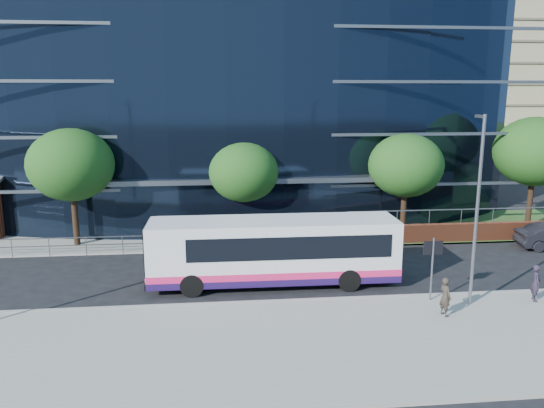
{
  "coord_description": "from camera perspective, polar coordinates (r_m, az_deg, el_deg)",
  "views": [
    {
      "loc": [
        -4.58,
        -22.43,
        9.06
      ],
      "look_at": [
        -1.42,
        8.0,
        2.51
      ],
      "focal_mm": 35.0,
      "sensor_mm": 36.0,
      "label": 1
    }
  ],
  "objects": [
    {
      "name": "street_sign",
      "position": [
        23.76,
        16.9,
        -5.36
      ],
      "size": [
        0.85,
        0.09,
        2.8
      ],
      "color": "slate",
      "rests_on": "pavement_near"
    },
    {
      "name": "guard_railings",
      "position": [
        30.75,
        -12.12,
        -3.73
      ],
      "size": [
        24.0,
        0.05,
        1.1
      ],
      "color": "slate",
      "rests_on": "ground"
    },
    {
      "name": "tree_far_b",
      "position": [
        32.34,
        -3.07,
        3.44
      ],
      "size": [
        4.29,
        4.29,
        6.05
      ],
      "color": "black",
      "rests_on": "ground"
    },
    {
      "name": "tree_far_a",
      "position": [
        32.81,
        -20.8,
        3.95
      ],
      "size": [
        4.95,
        4.95,
        6.98
      ],
      "color": "black",
      "rests_on": "ground"
    },
    {
      "name": "tree_far_d",
      "position": [
        38.61,
        26.44,
        5.07
      ],
      "size": [
        5.28,
        5.28,
        7.44
      ],
      "color": "black",
      "rests_on": "ground"
    },
    {
      "name": "city_bus",
      "position": [
        25.08,
        0.41,
        -5.03
      ],
      "size": [
        11.73,
        2.78,
        3.17
      ],
      "rotation": [
        0.0,
        0.0,
        -0.01
      ],
      "color": "silver",
      "rests_on": "ground"
    },
    {
      "name": "pedestrian_b",
      "position": [
        22.72,
        18.14,
        -9.44
      ],
      "size": [
        0.52,
        0.67,
        1.61
      ],
      "primitive_type": "imported",
      "rotation": [
        0.0,
        0.0,
        1.83
      ],
      "color": "#312922",
      "rests_on": "pavement_near"
    },
    {
      "name": "streetlight_east",
      "position": [
        23.32,
        21.2,
        -0.17
      ],
      "size": [
        0.15,
        0.77,
        8.0
      ],
      "color": "slate",
      "rests_on": "pavement_near"
    },
    {
      "name": "glass_office",
      "position": [
        43.3,
        -5.25,
        10.63
      ],
      "size": [
        44.0,
        23.1,
        16.0
      ],
      "color": "black",
      "rests_on": "ground"
    },
    {
      "name": "yellow_line_inner",
      "position": [
        24.03,
        5.59,
        -10.11
      ],
      "size": [
        80.0,
        0.08,
        0.01
      ],
      "primitive_type": "cube",
      "color": "gold",
      "rests_on": "ground"
    },
    {
      "name": "tree_dist_e",
      "position": [
        68.81,
        18.8,
        7.68
      ],
      "size": [
        4.62,
        4.62,
        6.51
      ],
      "color": "black",
      "rests_on": "ground"
    },
    {
      "name": "pavement_near",
      "position": [
        20.14,
        8.13,
        -14.54
      ],
      "size": [
        80.0,
        8.0,
        0.15
      ],
      "primitive_type": "cube",
      "color": "gray",
      "rests_on": "ground"
    },
    {
      "name": "pedestrian",
      "position": [
        25.72,
        26.52,
        -7.6
      ],
      "size": [
        0.54,
        0.68,
        1.61
      ],
      "primitive_type": "imported",
      "rotation": [
        0.0,
        0.0,
        1.26
      ],
      "color": "#261E2D",
      "rests_on": "pavement_near"
    },
    {
      "name": "apartment_block",
      "position": [
        87.67,
        19.23,
        12.77
      ],
      "size": [
        60.0,
        42.0,
        30.0
      ],
      "color": "#2D511E",
      "rests_on": "ground"
    },
    {
      "name": "kerb",
      "position": [
        23.68,
        5.77,
        -10.26
      ],
      "size": [
        80.0,
        0.25,
        0.16
      ],
      "primitive_type": "cube",
      "color": "gray",
      "rests_on": "ground"
    },
    {
      "name": "ground",
      "position": [
        24.62,
        5.29,
        -9.56
      ],
      "size": [
        200.0,
        200.0,
        0.0
      ],
      "primitive_type": "plane",
      "color": "black",
      "rests_on": "ground"
    },
    {
      "name": "far_forecourt",
      "position": [
        34.65,
        -8.08,
        -3.11
      ],
      "size": [
        50.0,
        8.0,
        0.1
      ],
      "primitive_type": "cube",
      "color": "gray",
      "rests_on": "ground"
    },
    {
      "name": "tree_far_c",
      "position": [
        33.8,
        14.2,
        4.03
      ],
      "size": [
        4.62,
        4.62,
        6.51
      ],
      "color": "black",
      "rests_on": "ground"
    },
    {
      "name": "yellow_line_outer",
      "position": [
        23.89,
        5.67,
        -10.24
      ],
      "size": [
        80.0,
        0.08,
        0.01
      ],
      "primitive_type": "cube",
      "color": "gold",
      "rests_on": "ground"
    }
  ]
}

